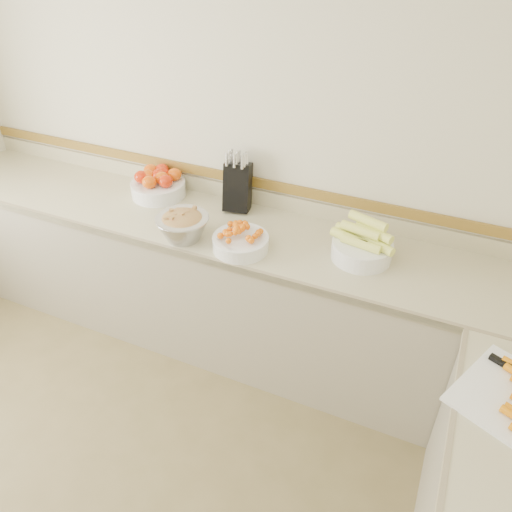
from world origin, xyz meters
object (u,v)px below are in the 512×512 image
at_px(knife_block, 238,186).
at_px(corn_bowl, 362,245).
at_px(cherry_tomato_bowl, 241,241).
at_px(rhubarb_bowl, 183,225).
at_px(tomato_bowl, 158,184).

height_order(knife_block, corn_bowl, knife_block).
bearing_deg(knife_block, cherry_tomato_bowl, -62.49).
bearing_deg(rhubarb_bowl, corn_bowl, 13.24).
height_order(tomato_bowl, rhubarb_bowl, tomato_bowl).
relative_size(knife_block, corn_bowl, 1.07).
bearing_deg(corn_bowl, cherry_tomato_bowl, -162.89).
distance_m(corn_bowl, rhubarb_bowl, 0.97).
height_order(knife_block, cherry_tomato_bowl, knife_block).
relative_size(cherry_tomato_bowl, corn_bowl, 0.87).
xyz_separation_m(tomato_bowl, corn_bowl, (1.35, -0.15, -0.00)).
bearing_deg(cherry_tomato_bowl, rhubarb_bowl, -174.16).
distance_m(tomato_bowl, corn_bowl, 1.36).
distance_m(cherry_tomato_bowl, corn_bowl, 0.64).
relative_size(tomato_bowl, corn_bowl, 0.99).
height_order(knife_block, tomato_bowl, knife_block).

